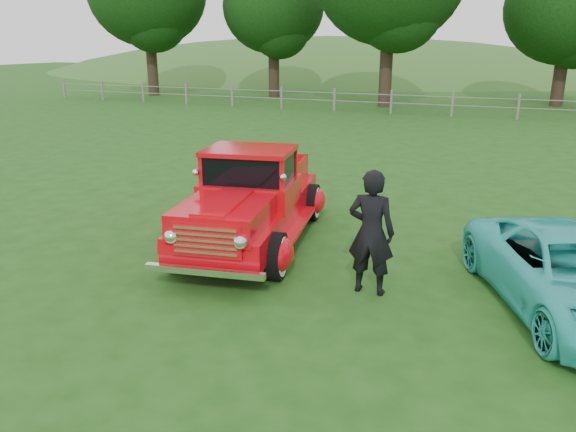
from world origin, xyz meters
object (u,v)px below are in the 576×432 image
at_px(tree_mid_west, 273,7).
at_px(tree_near_east, 569,8).
at_px(man, 371,232).
at_px(red_pickup, 251,201).
at_px(teal_sedan, 573,274).

relative_size(tree_mid_west, tree_near_east, 1.02).
bearing_deg(man, red_pickup, -26.98).
distance_m(tree_near_east, teal_sedan, 28.14).
bearing_deg(red_pickup, teal_sedan, -18.70).
bearing_deg(red_pickup, tree_near_east, 67.51).
distance_m(red_pickup, man, 2.84).
bearing_deg(teal_sedan, tree_near_east, 64.37).
xyz_separation_m(tree_near_east, teal_sedan, (-1.21, -27.72, -4.69)).
distance_m(tree_mid_west, red_pickup, 28.30).
relative_size(tree_near_east, teal_sedan, 2.06).
relative_size(tree_near_east, red_pickup, 1.60).
relative_size(red_pickup, man, 2.78).
distance_m(tree_mid_west, teal_sedan, 31.44).
height_order(red_pickup, man, man).
bearing_deg(man, tree_near_east, -97.83).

